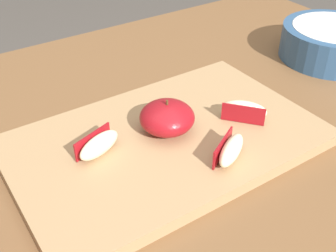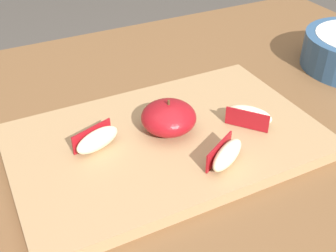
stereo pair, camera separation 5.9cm
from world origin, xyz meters
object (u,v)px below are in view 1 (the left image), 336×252
at_px(cutting_board, 168,142).
at_px(ceramic_fruit_bowl, 332,42).
at_px(apple_half_skin_up, 167,117).
at_px(apple_wedge_back, 244,110).
at_px(apple_wedge_near_knife, 231,150).
at_px(apple_wedge_front, 99,145).

xyz_separation_m(cutting_board, ceramic_fruit_bowl, (0.43, 0.06, 0.03)).
bearing_deg(apple_half_skin_up, apple_wedge_back, -19.68).
relative_size(apple_half_skin_up, apple_wedge_near_knife, 1.14).
bearing_deg(apple_wedge_front, apple_half_skin_up, -2.90).
xyz_separation_m(cutting_board, apple_wedge_near_knife, (0.04, -0.09, 0.02)).
distance_m(apple_half_skin_up, apple_wedge_near_knife, 0.11).
relative_size(cutting_board, apple_half_skin_up, 5.50).
bearing_deg(apple_half_skin_up, apple_wedge_front, 177.10).
distance_m(apple_half_skin_up, ceramic_fruit_bowl, 0.43).
height_order(cutting_board, ceramic_fruit_bowl, ceramic_fruit_bowl).
distance_m(cutting_board, apple_wedge_back, 0.13).
bearing_deg(ceramic_fruit_bowl, apple_wedge_back, -164.28).
bearing_deg(apple_wedge_back, cutting_board, 168.76).
bearing_deg(apple_wedge_front, ceramic_fruit_bowl, 4.51).
relative_size(apple_wedge_near_knife, ceramic_fruit_bowl, 0.35).
xyz_separation_m(apple_wedge_back, ceramic_fruit_bowl, (0.31, 0.09, 0.00)).
xyz_separation_m(cutting_board, apple_wedge_back, (0.12, -0.02, 0.02)).
bearing_deg(apple_wedge_back, apple_half_skin_up, 160.32).
distance_m(cutting_board, ceramic_fruit_bowl, 0.44).
height_order(apple_wedge_front, ceramic_fruit_bowl, ceramic_fruit_bowl).
bearing_deg(apple_half_skin_up, apple_wedge_near_knife, -71.91).
relative_size(apple_wedge_front, apple_wedge_near_knife, 1.02).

